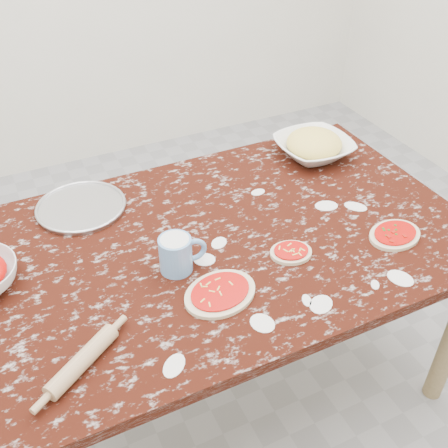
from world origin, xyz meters
TOP-DOWN VIEW (x-y plane):
  - ground at (0.00, 0.00)m, footprint 4.00×4.00m
  - worktable at (0.00, 0.00)m, footprint 1.60×1.00m
  - pizza_tray at (-0.38, 0.35)m, footprint 0.34×0.34m
  - cheese_bowl at (0.54, 0.31)m, footprint 0.29×0.29m
  - flour_mug at (-0.19, -0.08)m, footprint 0.15×0.10m
  - pizza_left at (-0.13, -0.24)m, footprint 0.25×0.22m
  - pizza_mid at (0.15, -0.17)m, footprint 0.15×0.13m
  - pizza_right at (0.50, -0.24)m, footprint 0.20×0.17m
  - rolling_pin at (-0.53, -0.31)m, footprint 0.21×0.16m

SIDE VIEW (x-z plane):
  - ground at x=0.00m, z-range 0.00..0.00m
  - worktable at x=0.00m, z-range 0.29..1.04m
  - pizza_tray at x=-0.38m, z-range 0.75..0.76m
  - pizza_right at x=0.50m, z-range 0.75..0.77m
  - pizza_mid at x=0.15m, z-range 0.75..0.77m
  - pizza_left at x=-0.13m, z-range 0.75..0.77m
  - rolling_pin at x=-0.53m, z-range 0.75..0.79m
  - cheese_bowl at x=0.54m, z-range 0.75..0.82m
  - flour_mug at x=-0.19m, z-range 0.75..0.87m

